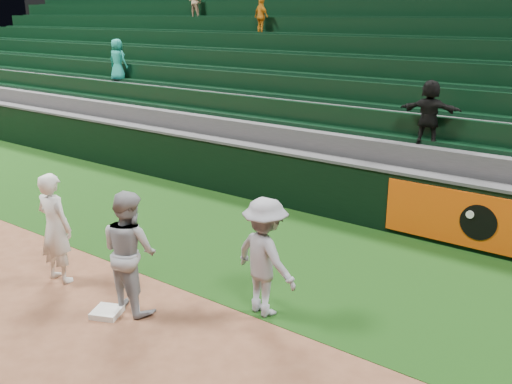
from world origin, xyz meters
TOP-DOWN VIEW (x-y plane):
  - ground at (0.00, 0.00)m, footprint 70.00×70.00m
  - foul_grass at (0.00, 3.00)m, footprint 36.00×4.20m
  - first_base at (-0.12, -0.30)m, footprint 0.50×0.50m
  - first_baseman at (-1.61, -0.01)m, footprint 0.68×0.47m
  - baserunner at (0.02, 0.08)m, footprint 0.92×0.74m
  - base_coach at (1.63, 1.10)m, footprint 1.22×0.87m
  - field_wall at (0.03, 5.20)m, footprint 36.00×0.45m
  - stadium_seating at (-0.01, 8.97)m, footprint 36.00×5.95m

SIDE VIEW (x-z plane):
  - ground at x=0.00m, z-range 0.00..0.00m
  - foul_grass at x=0.00m, z-range 0.00..0.01m
  - first_base at x=-0.12m, z-range 0.00..0.09m
  - field_wall at x=0.03m, z-range 0.01..1.26m
  - base_coach at x=1.63m, z-range 0.01..1.71m
  - baserunner at x=0.02m, z-range 0.00..1.77m
  - first_baseman at x=-1.61m, z-range 0.00..1.77m
  - stadium_seating at x=-0.01m, z-range -0.78..4.18m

